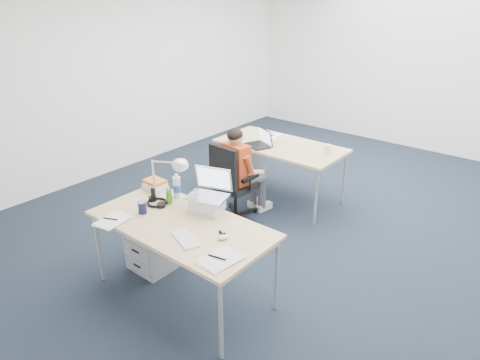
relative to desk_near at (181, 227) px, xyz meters
The scene contains 24 objects.
floor 1.90m from the desk_near, 87.59° to the left, with size 7.00×7.00×0.00m, color black.
room 2.05m from the desk_near, 87.59° to the left, with size 6.02×7.02×2.80m.
desk_near is the anchor object (origin of this frame).
desk_far 2.22m from the desk_near, 102.32° to the left, with size 1.60×0.80×0.73m.
office_chair 1.50m from the desk_near, 112.11° to the left, with size 0.63×0.63×0.96m.
seated_person 1.59m from the desk_near, 109.33° to the left, with size 0.39×0.63×1.11m.
drawer_pedestal_near 0.68m from the desk_near, 164.34° to the left, with size 0.40×0.50×0.55m, color #A6A8AB.
drawer_pedestal_far 2.48m from the desk_near, 116.06° to the left, with size 0.40×0.50×0.55m, color #A6A8AB.
silver_laptop 0.38m from the desk_near, 84.78° to the left, with size 0.34×0.27×0.36m, color silver, non-canonical shape.
wireless_keyboard 0.28m from the desk_near, 36.36° to the right, with size 0.30×0.12×0.01m, color white.
computer_mouse 0.45m from the desk_near, ahead, with size 0.06×0.09×0.03m, color white.
headphones 0.44m from the desk_near, 166.34° to the left, with size 0.24×0.19×0.04m, color black, non-canonical shape.
can_koozie 0.41m from the desk_near, 166.39° to the right, with size 0.07×0.07×0.12m, color #151941.
water_bottle 0.52m from the desk_near, 139.94° to the left, with size 0.07×0.07×0.24m, color silver.
bear_figurine 0.40m from the desk_near, 151.70° to the left, with size 0.08×0.06×0.15m, color #2F721E, non-canonical shape.
book_stack 0.74m from the desk_near, 155.90° to the left, with size 0.22×0.16×0.10m, color silver.
cordless_phone 0.51m from the desk_near, 166.25° to the left, with size 0.04×0.02×0.13m, color black.
papers_left 0.59m from the desk_near, 143.35° to the right, with size 0.20×0.28×0.01m, color #F7D78F.
papers_right 0.65m from the desk_near, 18.35° to the right, with size 0.21×0.31×0.01m, color #F7D78F.
sunglasses 0.41m from the desk_near, 10.20° to the left, with size 0.09×0.04×0.02m, color black, non-canonical shape.
desk_lamp 0.55m from the desk_near, 153.79° to the left, with size 0.43×0.15×0.48m, color silver, non-canonical shape.
dark_laptop 2.06m from the desk_near, 108.80° to the left, with size 0.31×0.30×0.23m, color black, non-canonical shape.
far_cup 2.25m from the desk_near, 86.11° to the left, with size 0.08×0.08×0.11m, color white.
far_papers 2.46m from the desk_near, 108.10° to the left, with size 0.22×0.32×0.01m, color white.
Camera 1 is at (2.29, -3.88, 2.52)m, focal length 32.00 mm.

